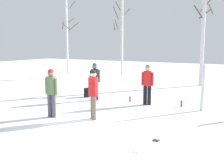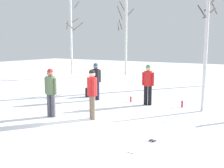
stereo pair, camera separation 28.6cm
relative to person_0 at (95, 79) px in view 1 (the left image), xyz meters
The scene contains 13 objects.
ground_plane 4.07m from the person_0, 58.33° to the right, with size 60.00×60.00×0.00m, color white.
person_0 is the anchor object (origin of this frame).
person_1 2.46m from the person_0, ahead, with size 0.51×0.34×1.72m.
person_2 3.21m from the person_0, 84.25° to the right, with size 0.52×0.34×1.72m.
person_3 3.20m from the person_0, 57.05° to the right, with size 0.41×0.38×1.72m.
ski_pair_planted_1 4.71m from the person_0, ahead, with size 0.17×0.10×1.82m.
ski_pair_lying_0 5.80m from the person_0, 40.03° to the right, with size 0.45×1.87×0.05m.
backpack_0 1.18m from the person_0, 150.11° to the left, with size 0.32×0.34×0.44m.
water_bottle_0 3.97m from the person_0, ahead, with size 0.08×0.08×0.28m.
water_bottle_1 1.85m from the person_0, 16.36° to the left, with size 0.07×0.07×0.26m.
birch_tree_0 11.67m from the person_0, 135.54° to the left, with size 1.46×1.40×6.65m.
birch_tree_1 10.81m from the person_0, 111.68° to the left, with size 1.52×1.53×6.50m.
birch_tree_2 8.17m from the person_0, 65.70° to the left, with size 1.27×1.06×6.74m.
Camera 1 is at (4.77, -6.81, 2.55)m, focal length 43.44 mm.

